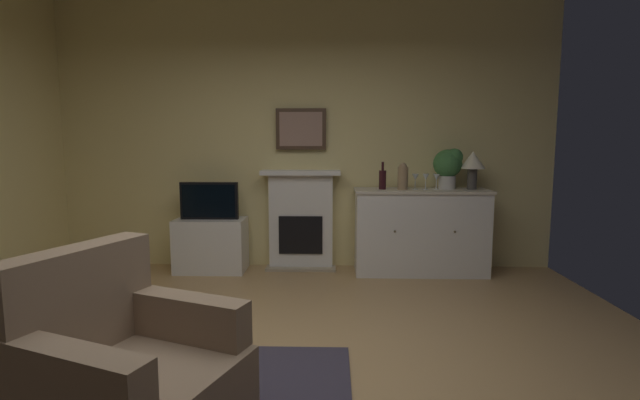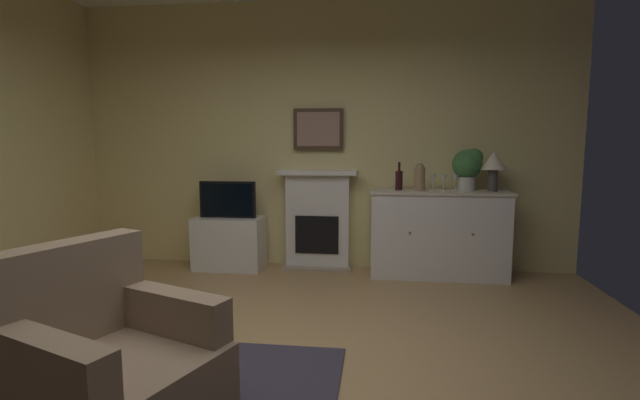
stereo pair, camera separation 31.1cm
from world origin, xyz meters
TOP-DOWN VIEW (x-y plane):
  - ground_plane at (0.00, 0.00)m, footprint 5.55×5.42m
  - wall_rear at (0.00, 2.68)m, footprint 5.55×0.06m
  - fireplace_unit at (-0.02, 2.55)m, footprint 0.87×0.30m
  - framed_picture at (-0.02, 2.60)m, footprint 0.55×0.04m
  - sideboard_cabinet at (1.28, 2.37)m, footprint 1.41×0.49m
  - table_lamp at (1.80, 2.37)m, footprint 0.26×0.26m
  - wine_bottle at (0.86, 2.36)m, footprint 0.08×0.08m
  - wine_glass_left at (1.21, 2.37)m, footprint 0.07×0.07m
  - wine_glass_center at (1.32, 2.37)m, footprint 0.07×0.07m
  - wine_glass_right at (1.43, 2.36)m, footprint 0.07×0.07m
  - vase_decorative at (1.07, 2.32)m, footprint 0.11×0.11m
  - tv_cabinet at (-0.99, 2.39)m, footprint 0.75×0.42m
  - tv_set at (-0.99, 2.37)m, footprint 0.62×0.07m
  - potted_plant_small at (1.56, 2.42)m, footprint 0.30×0.30m
  - armchair at (-0.59, -0.57)m, footprint 1.03×1.00m

SIDE VIEW (x-z plane):
  - ground_plane at x=0.00m, z-range -0.10..0.00m
  - tv_cabinet at x=-0.99m, z-range 0.00..0.58m
  - armchair at x=-0.59m, z-range -0.08..0.84m
  - sideboard_cabinet at x=1.28m, z-range 0.00..0.91m
  - fireplace_unit at x=-0.02m, z-range 0.00..1.10m
  - tv_set at x=-0.99m, z-range 0.58..0.98m
  - wine_bottle at x=0.86m, z-range 0.87..1.16m
  - wine_glass_left at x=1.21m, z-range 0.95..1.11m
  - wine_glass_center at x=1.32m, z-range 0.95..1.11m
  - wine_glass_right at x=1.43m, z-range 0.95..1.11m
  - vase_decorative at x=1.07m, z-range 0.91..1.19m
  - potted_plant_small at x=1.56m, z-range 0.95..1.38m
  - table_lamp at x=1.80m, z-range 0.99..1.39m
  - wall_rear at x=0.00m, z-range 0.00..2.94m
  - framed_picture at x=-0.02m, z-range 1.32..1.77m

